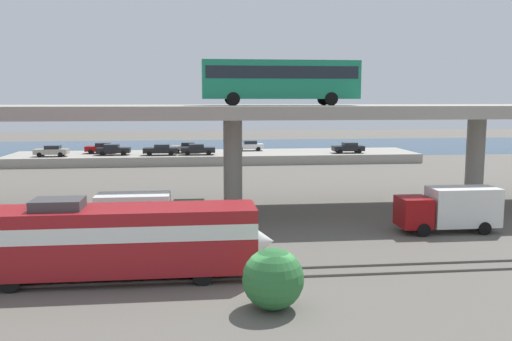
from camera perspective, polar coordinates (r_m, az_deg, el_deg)
The scene contains 19 objects.
ground_plane at distance 24.73m, azimuth 0.95°, elevation -13.83°, with size 260.00×260.00×0.00m, color #605B54.
rail_strip_near at distance 27.79m, azimuth 0.06°, elevation -11.25°, with size 110.00×0.12×0.12m, color #59544C.
rail_strip_far at distance 29.11m, azimuth -0.26°, elevation -10.36°, with size 110.00×0.12×0.12m, color #59544C.
train_locomotive at distance 27.91m, azimuth -13.58°, elevation -6.81°, with size 15.40×3.04×4.18m.
highway_overpass at distance 42.95m, azimuth -2.48°, elevation 5.82°, with size 96.00×11.86×8.50m.
transit_bus_on_overpass at distance 42.17m, azimuth 2.56°, elevation 9.66°, with size 12.00×2.68×3.40m.
service_truck_west at distance 39.16m, azimuth 19.78°, elevation -3.75°, with size 6.80×2.46×3.04m.
service_truck_east at distance 35.31m, azimuth -11.33°, elevation -4.65°, with size 6.80×2.46×3.04m.
pier_parking_lot at distance 78.34m, azimuth -4.23°, elevation 1.42°, with size 57.66×10.65×1.27m, color #9E998E.
parked_car_0 at distance 75.58m, azimuth -6.15°, elevation 2.24°, with size 4.67×1.91×1.50m.
parked_car_1 at distance 80.25m, azimuth -15.92°, elevation 2.31°, with size 4.43×1.99×1.50m.
parked_car_2 at distance 81.12m, azimuth -0.73°, elevation 2.65°, with size 4.30×1.94×1.50m.
parked_car_3 at distance 78.44m, azimuth -7.30°, elevation 2.42°, with size 4.23×1.96×1.50m.
parked_car_4 at distance 77.35m, azimuth -14.80°, elevation 2.16°, with size 4.54×1.93×1.50m.
parked_car_5 at distance 78.77m, azimuth 9.71°, elevation 2.39°, with size 4.46×1.93×1.50m.
parked_car_6 at distance 75.79m, azimuth -9.99°, elevation 2.19°, with size 4.67×2.00×1.50m.
parked_car_7 at distance 77.91m, azimuth -20.71°, elevation 1.96°, with size 4.38×1.89×1.50m.
harbor_water at distance 101.28m, azimuth -4.74°, elevation 2.45°, with size 140.00×36.00×0.01m, color navy.
shrub_right at distance 23.74m, azimuth 1.81°, elevation -11.33°, with size 2.68×2.68×2.68m, color #2E7038.
Camera 1 is at (-2.98, -22.83, 9.04)m, focal length 38.00 mm.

